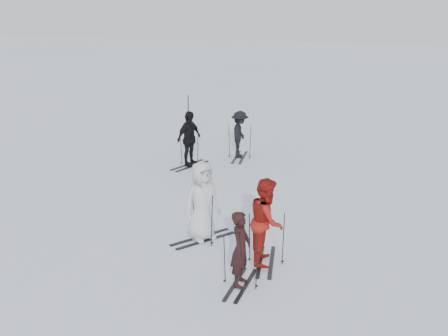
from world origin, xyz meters
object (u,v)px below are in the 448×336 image
(skier_uphill_left, at_px, (189,139))
(piste_marker, at_px, (188,117))
(skier_grey, at_px, (202,202))
(skier_uphill_far, at_px, (240,135))
(skier_near_dark, at_px, (241,250))
(skier_red, at_px, (267,222))

(skier_uphill_left, xyz_separation_m, piste_marker, (-1.48, 3.81, -0.06))
(skier_grey, height_order, piste_marker, skier_grey)
(skier_uphill_left, distance_m, piste_marker, 4.09)
(skier_uphill_far, bearing_deg, skier_uphill_left, 131.35)
(skier_near_dark, height_order, piste_marker, piste_marker)
(skier_grey, relative_size, skier_uphill_left, 1.01)
(skier_near_dark, relative_size, skier_red, 0.82)
(piste_marker, bearing_deg, skier_near_dark, -64.33)
(skier_red, relative_size, skier_uphill_far, 1.13)
(skier_uphill_left, bearing_deg, skier_near_dark, -131.14)
(skier_near_dark, relative_size, piste_marker, 0.89)
(skier_uphill_far, bearing_deg, piste_marker, 44.99)
(skier_red, bearing_deg, skier_uphill_left, 23.91)
(skier_near_dark, bearing_deg, skier_grey, 38.96)
(skier_red, relative_size, piste_marker, 1.08)
(skier_grey, height_order, skier_uphill_left, skier_grey)
(skier_grey, bearing_deg, skier_near_dark, -105.88)
(skier_red, xyz_separation_m, skier_uphill_far, (-2.90, 8.03, -0.11))
(skier_near_dark, distance_m, skier_grey, 2.45)
(skier_uphill_far, bearing_deg, skier_grey, -177.86)
(skier_grey, bearing_deg, skier_uphill_left, 59.89)
(skier_uphill_left, distance_m, skier_uphill_far, 2.08)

